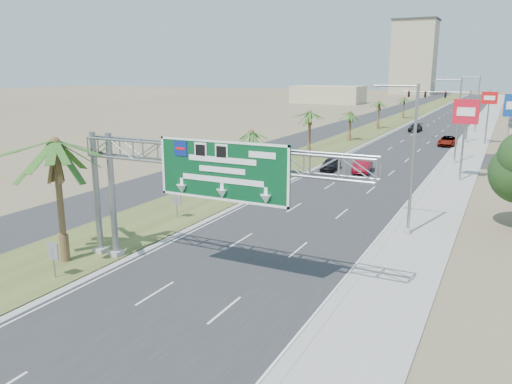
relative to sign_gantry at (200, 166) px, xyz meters
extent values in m
plane|color=#8C7A59|center=(1.06, -9.93, -6.06)|extent=(600.00, 600.00, 0.00)
cube|color=#28282B|center=(1.06, 100.07, -6.05)|extent=(12.00, 300.00, 0.02)
cube|color=#9E9B93|center=(9.56, 100.07, -6.01)|extent=(4.00, 300.00, 0.10)
cube|color=#455123|center=(-8.94, 100.07, -6.00)|extent=(7.00, 300.00, 0.12)
cube|color=#28282B|center=(-15.94, 100.07, -6.05)|extent=(8.00, 300.00, 0.02)
cylinder|color=gray|center=(-6.14, 0.07, -2.36)|extent=(0.36, 0.36, 7.40)
cylinder|color=gray|center=(-7.34, 0.07, -2.36)|extent=(0.36, 0.36, 7.40)
cube|color=#9E9B93|center=(-6.14, 0.07, -5.86)|extent=(0.70, 0.70, 0.40)
cube|color=#9E9B93|center=(-7.34, 0.07, -5.86)|extent=(0.70, 0.70, 0.40)
cube|color=#07411F|center=(1.56, -0.41, -0.06)|extent=(7.20, 0.12, 3.00)
cube|color=navy|center=(-0.84, -0.49, 0.89)|extent=(0.75, 0.03, 0.75)
cone|color=white|center=(1.56, -0.49, -1.21)|extent=(0.56, 0.56, 0.45)
cylinder|color=brown|center=(-8.14, -1.93, -2.56)|extent=(0.36, 0.36, 7.00)
cylinder|color=brown|center=(-8.14, -1.93, -5.22)|extent=(0.54, 0.54, 1.68)
cylinder|color=brown|center=(-8.44, 22.07, -3.56)|extent=(0.36, 0.36, 5.00)
cylinder|color=brown|center=(-8.44, 22.07, -5.46)|extent=(0.54, 0.54, 1.20)
cylinder|color=brown|center=(-8.44, 38.07, -3.16)|extent=(0.36, 0.36, 5.80)
cylinder|color=brown|center=(-8.44, 38.07, -5.36)|extent=(0.54, 0.54, 1.39)
cylinder|color=brown|center=(-8.44, 56.07, -3.81)|extent=(0.36, 0.36, 4.50)
cylinder|color=brown|center=(-8.44, 56.07, -5.52)|extent=(0.54, 0.54, 1.08)
cylinder|color=brown|center=(-8.44, 75.07, -3.46)|extent=(0.36, 0.36, 5.20)
cylinder|color=brown|center=(-8.44, 75.07, -5.43)|extent=(0.54, 0.54, 1.25)
cylinder|color=brown|center=(-8.44, 100.07, -3.66)|extent=(0.36, 0.36, 4.80)
cylinder|color=brown|center=(-8.44, 100.07, -5.48)|extent=(0.54, 0.54, 1.15)
cylinder|color=gray|center=(8.56, 12.07, -1.06)|extent=(0.20, 0.20, 10.00)
cylinder|color=gray|center=(7.16, 12.07, 3.79)|extent=(2.80, 0.12, 0.12)
cube|color=slate|center=(5.76, 12.07, 3.69)|extent=(0.50, 0.22, 0.18)
cylinder|color=#9E9B93|center=(8.56, 12.07, -5.81)|extent=(0.44, 0.44, 0.50)
cylinder|color=gray|center=(8.56, 42.07, -1.06)|extent=(0.20, 0.20, 10.00)
cylinder|color=gray|center=(7.16, 42.07, 3.79)|extent=(2.80, 0.12, 0.12)
cube|color=slate|center=(5.76, 42.07, 3.69)|extent=(0.50, 0.22, 0.18)
cylinder|color=#9E9B93|center=(8.56, 42.07, -5.81)|extent=(0.44, 0.44, 0.50)
cylinder|color=gray|center=(8.56, 78.07, -1.06)|extent=(0.20, 0.20, 10.00)
cylinder|color=gray|center=(7.16, 78.07, 3.79)|extent=(2.80, 0.12, 0.12)
cube|color=slate|center=(5.76, 78.07, 3.69)|extent=(0.50, 0.22, 0.18)
cylinder|color=#9E9B93|center=(8.56, 78.07, -5.81)|extent=(0.44, 0.44, 0.50)
cylinder|color=gray|center=(8.26, 62.07, -2.06)|extent=(0.28, 0.28, 8.00)
cylinder|color=gray|center=(3.26, 62.07, 1.64)|extent=(10.00, 0.18, 0.18)
cube|color=black|center=(4.76, 61.87, 1.24)|extent=(0.32, 0.18, 0.95)
cube|color=black|center=(1.76, 61.87, 1.24)|extent=(0.32, 0.18, 0.95)
cube|color=black|center=(-0.74, 61.87, 1.24)|extent=(0.32, 0.18, 0.95)
sphere|color=red|center=(4.76, 61.75, 1.54)|extent=(0.22, 0.22, 0.22)
imported|color=black|center=(8.26, 62.07, 0.94)|extent=(0.16, 0.16, 0.60)
cylinder|color=#9E9B93|center=(8.26, 62.07, -5.76)|extent=(0.56, 0.56, 0.60)
cylinder|color=gray|center=(-6.74, -3.93, -5.16)|extent=(0.08, 0.08, 1.80)
cube|color=slate|center=(-6.74, -3.93, -4.46)|extent=(0.75, 0.06, 0.95)
cylinder|color=gray|center=(-7.44, 8.07, -5.16)|extent=(0.08, 0.08, 1.80)
cube|color=slate|center=(-7.44, 8.07, -4.46)|extent=(0.75, 0.06, 0.95)
cube|color=tan|center=(-30.94, 240.07, 11.44)|extent=(20.00, 16.00, 35.00)
cube|color=tan|center=(-43.94, 150.07, -3.06)|extent=(24.00, 14.00, 6.00)
imported|color=black|center=(-3.42, 31.65, -5.38)|extent=(1.77, 4.06, 1.36)
imported|color=maroon|center=(0.08, 32.08, -5.24)|extent=(2.41, 5.17, 1.64)
imported|color=gray|center=(6.08, 57.65, -5.34)|extent=(2.42, 5.16, 1.43)
imported|color=black|center=(-1.34, 74.39, -5.36)|extent=(2.11, 4.87, 1.39)
cylinder|color=gray|center=(10.06, 32.06, -1.88)|extent=(0.20, 0.20, 8.35)
cube|color=red|center=(10.06, 32.06, 0.89)|extent=(2.42, 0.51, 2.40)
cube|color=white|center=(10.06, 31.88, 0.89)|extent=(1.68, 0.19, 0.84)
cylinder|color=gray|center=(14.06, 54.71, -2.02)|extent=(0.20, 0.20, 8.07)
cube|color=navy|center=(14.06, 54.71, 0.31)|extent=(2.02, 0.68, 3.00)
cube|color=white|center=(14.06, 54.53, 0.31)|extent=(1.38, 0.31, 1.05)
cylinder|color=gray|center=(10.99, 61.79, -2.02)|extent=(0.20, 0.20, 8.08)
cube|color=red|center=(10.99, 61.79, 0.92)|extent=(2.22, 0.68, 1.80)
cube|color=white|center=(10.99, 61.61, 0.92)|extent=(1.52, 0.31, 0.63)
camera|label=1|loc=(13.84, -21.12, 4.65)|focal=35.00mm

